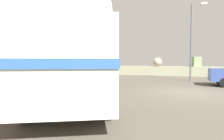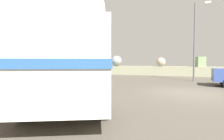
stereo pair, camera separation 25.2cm
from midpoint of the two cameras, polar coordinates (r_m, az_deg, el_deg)
ground at (r=10.06m, az=24.86°, el=-6.96°), size 32.00×26.00×0.02m
breakwater at (r=21.67m, az=20.79°, el=0.07°), size 31.36×1.95×2.44m
vintage_coach at (r=7.59m, az=-11.03°, el=5.63°), size 5.68×8.81×3.70m
second_coach at (r=11.76m, az=-30.04°, el=4.28°), size 4.76×8.91×3.70m
lamp_post at (r=16.11m, az=26.54°, el=9.58°), size 1.18×0.31×6.49m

